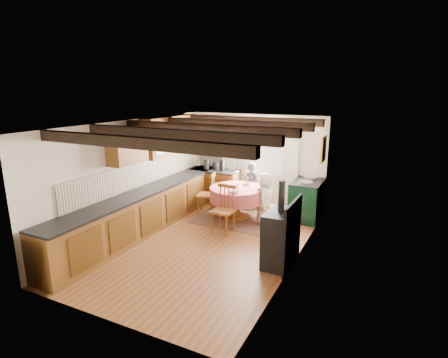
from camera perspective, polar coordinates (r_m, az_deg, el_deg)
The scene contains 41 objects.
floor at distance 7.30m, azimuth -2.79°, elevation -10.19°, with size 3.60×5.50×0.00m, color #A1592E.
ceiling at distance 6.67m, azimuth -3.04°, elevation 8.90°, with size 3.60×5.50×0.00m, color white.
wall_back at distance 9.33m, azimuth 5.24°, elevation 2.97°, with size 3.60×0.00×2.40m, color silver.
wall_front at distance 4.80m, azimuth -19.07°, elevation -8.90°, with size 3.60×0.00×2.40m, color silver.
wall_left at distance 7.89m, azimuth -14.44°, elevation 0.47°, with size 0.00×5.50×2.40m, color silver.
wall_right at distance 6.26m, azimuth 11.72°, elevation -2.97°, with size 0.00×5.50×2.40m, color silver.
beam_a at distance 5.04m, azimuth -14.11°, elevation 5.69°, with size 3.60×0.16×0.16m, color black.
beam_b at distance 5.83m, azimuth -7.80°, elevation 7.11°, with size 3.60×0.16×0.16m, color black.
beam_c at distance 6.68m, azimuth -3.03°, elevation 8.13°, with size 3.60×0.16×0.16m, color black.
beam_d at distance 7.57m, azimuth 0.67°, elevation 8.88°, with size 3.60×0.16×0.16m, color black.
beam_e at distance 8.48m, azimuth 3.59°, elevation 9.44°, with size 3.60×0.16×0.16m, color black.
splash_left at distance 8.10m, azimuth -12.98°, elevation 0.92°, with size 0.02×4.50×0.55m, color beige.
splash_back at distance 9.70m, azimuth -0.34°, elevation 3.47°, with size 1.40×0.02×0.55m, color beige.
base_cabinet_left at distance 7.92m, azimuth -12.43°, elevation -5.10°, with size 0.60×5.30×0.88m, color brown.
base_cabinet_back at distance 9.65m, azimuth -1.33°, elevation -1.22°, with size 1.30×0.60×0.88m, color brown.
worktop_left at distance 7.77m, azimuth -12.50°, elevation -1.92°, with size 0.64×5.30×0.04m, color black.
worktop_back at distance 9.52m, azimuth -1.40°, elevation 1.41°, with size 1.30×0.64×0.04m, color black.
wall_cabinet_glass at distance 8.59m, azimuth -8.71°, elevation 6.96°, with size 0.34×1.80×0.90m, color brown.
wall_cabinet_solid at distance 7.43m, azimuth -15.26°, elevation 5.08°, with size 0.34×0.90×0.70m, color brown.
window_frame at distance 9.21m, azimuth 5.85°, elevation 5.34°, with size 1.34×0.03×1.54m, color white.
window_pane at distance 9.22m, azimuth 5.86°, elevation 5.34°, with size 1.20×0.01×1.40m, color white.
curtain_left at distance 9.55m, azimuth 0.80°, elevation 2.67°, with size 0.35×0.10×2.10m, color beige.
curtain_right at distance 8.97m, azimuth 10.68°, elevation 1.67°, with size 0.35×0.10×2.10m, color beige.
curtain_rod at distance 9.06m, azimuth 5.76°, elevation 9.01°, with size 0.03×0.03×2.00m, color black.
wall_picture at distance 8.35m, azimuth 15.67°, elevation 4.64°, with size 0.04×0.50×0.60m, color gold.
wall_plate at distance 8.91m, azimuth 11.60°, elevation 5.46°, with size 0.30×0.30×0.02m, color silver.
rug at distance 8.56m, azimuth 2.08°, elevation -6.35°, with size 1.90×1.48×0.01m, color brown.
dining_table at distance 8.43m, azimuth 2.11°, elevation -3.92°, with size 1.29×1.29×0.78m, color #B73C3A, non-canonical shape.
chair_near at distance 7.61m, azimuth -0.20°, elevation -4.91°, with size 0.45×0.47×1.04m, color brown, non-canonical shape.
chair_left at distance 8.80m, azimuth -2.89°, elevation -2.34°, with size 0.43×0.45×1.01m, color brown, non-canonical shape.
chair_right at distance 8.15m, azimuth 6.89°, elevation -4.27°, with size 0.38×0.40×0.88m, color brown, non-canonical shape.
aga_range at distance 8.66m, azimuth 13.13°, elevation -3.23°, with size 0.66×1.03×0.95m, color black, non-canonical shape.
cast_iron_stove at distance 6.25m, azimuth 9.02°, elevation -7.09°, with size 0.46×0.77×1.53m, color black, non-canonical shape.
child_far at distance 9.08m, azimuth 4.45°, elevation -1.11°, with size 0.45×0.30×1.24m, color #3A4448.
child_right at distance 8.16m, azimuth 6.56°, elevation -3.12°, with size 0.58×0.38×1.19m, color silver.
bowl_a at distance 7.92m, azimuth 1.72°, elevation -1.99°, with size 0.22×0.22×0.05m, color silver.
bowl_b at distance 8.54m, azimuth 3.63°, elevation -0.79°, with size 0.18×0.18×0.06m, color silver.
cup at distance 8.29m, azimuth 2.07°, elevation -1.12°, with size 0.10×0.10×0.09m, color silver.
canister_tall at distance 9.56m, azimuth -2.83°, elevation 2.39°, with size 0.16×0.16×0.27m, color #262628.
canister_wide at distance 9.56m, azimuth -1.29°, elevation 2.19°, with size 0.18×0.18×0.20m, color #262628.
canister_slim at distance 9.32m, azimuth -0.24°, elevation 2.17°, with size 0.10×0.10×0.29m, color #262628.
Camera 1 is at (3.21, -5.82, 3.03)m, focal length 28.50 mm.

